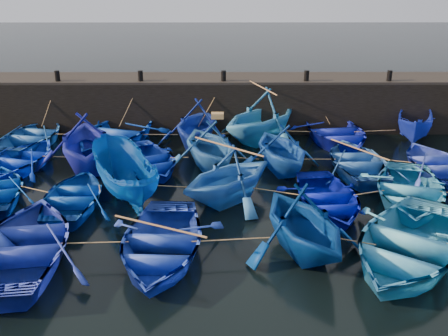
{
  "coord_description": "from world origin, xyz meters",
  "views": [
    {
      "loc": [
        -0.06,
        -14.27,
        7.89
      ],
      "look_at": [
        0.0,
        3.2,
        0.7
      ],
      "focal_mm": 40.0,
      "sensor_mm": 36.0,
      "label": 1
    }
  ],
  "objects": [
    {
      "name": "boat_9",
      "position": [
        -0.55,
        4.72,
        1.1
      ],
      "size": [
        4.84,
        5.19,
        2.21
      ],
      "primitive_type": "imported",
      "rotation": [
        0.0,
        0.0,
        3.49
      ],
      "color": "#1F5BA3",
      "rests_on": "ground"
    },
    {
      "name": "quay_top",
      "position": [
        0.0,
        10.5,
        2.56
      ],
      "size": [
        26.0,
        2.5,
        0.12
      ],
      "primitive_type": "cube",
      "color": "black",
      "rests_on": "quay_wall"
    },
    {
      "name": "boat_2",
      "position": [
        -1.23,
        7.63,
        1.1
      ],
      "size": [
        4.29,
        4.76,
        2.2
      ],
      "primitive_type": "imported",
      "rotation": [
        0.0,
        0.0,
        -0.18
      ],
      "color": "navy",
      "rests_on": "ground"
    },
    {
      "name": "bollard_4",
      "position": [
        8.0,
        9.6,
        2.87
      ],
      "size": [
        0.24,
        0.24,
        0.5
      ],
      "primitive_type": "cylinder",
      "color": "black",
      "rests_on": "quay_top"
    },
    {
      "name": "boat_22",
      "position": [
        -1.84,
        -1.94,
        0.51
      ],
      "size": [
        3.73,
        5.07,
        1.02
      ],
      "primitive_type": "imported",
      "rotation": [
        0.0,
        0.0,
        -0.04
      ],
      "color": "#1936B5",
      "rests_on": "ground"
    },
    {
      "name": "wooden_crate",
      "position": [
        -0.25,
        4.72,
        2.31
      ],
      "size": [
        0.49,
        0.35,
        0.21
      ],
      "primitive_type": "cube",
      "color": "olive",
      "rests_on": "boat_9"
    },
    {
      "name": "bollard_0",
      "position": [
        -8.0,
        9.6,
        2.87
      ],
      "size": [
        0.24,
        0.24,
        0.5
      ],
      "primitive_type": "cylinder",
      "color": "black",
      "rests_on": "quay_top"
    },
    {
      "name": "boat_24",
      "position": [
        5.17,
        -2.14,
        0.6
      ],
      "size": [
        6.68,
        7.11,
        1.2
      ],
      "primitive_type": "imported",
      "rotation": [
        0.0,
        0.0,
        -0.6
      ],
      "color": "#2E84D6",
      "rests_on": "ground"
    },
    {
      "name": "bollard_3",
      "position": [
        4.0,
        9.6,
        2.87
      ],
      "size": [
        0.24,
        0.24,
        0.5
      ],
      "primitive_type": "cylinder",
      "color": "black",
      "rests_on": "quay_top"
    },
    {
      "name": "boat_11",
      "position": [
        5.42,
        4.48,
        0.48
      ],
      "size": [
        3.46,
        4.71,
        0.95
      ],
      "primitive_type": "imported",
      "rotation": [
        0.0,
        0.0,
        3.18
      ],
      "color": "#1F4F95",
      "rests_on": "ground"
    },
    {
      "name": "boat_0",
      "position": [
        -8.85,
        7.74,
        0.49
      ],
      "size": [
        4.05,
        5.15,
        0.97
      ],
      "primitive_type": "imported",
      "rotation": [
        0.0,
        0.0,
        2.98
      ],
      "color": "#164990",
      "rests_on": "ground"
    },
    {
      "name": "boat_4",
      "position": [
        5.24,
        8.01,
        0.55
      ],
      "size": [
        4.57,
        5.83,
        1.1
      ],
      "primitive_type": "imported",
      "rotation": [
        0.0,
        0.0,
        0.15
      ],
      "color": "#0D19A6",
      "rests_on": "ground"
    },
    {
      "name": "boat_17",
      "position": [
        3.54,
        1.11,
        0.44
      ],
      "size": [
        3.45,
        4.54,
        0.89
      ],
      "primitive_type": "imported",
      "rotation": [
        0.0,
        0.0,
        0.1
      ],
      "color": "#000B98",
      "rests_on": "ground"
    },
    {
      "name": "boat_3",
      "position": [
        1.79,
        8.19,
        1.29
      ],
      "size": [
        6.45,
        6.47,
        2.58
      ],
      "primitive_type": "imported",
      "rotation": [
        0.0,
        0.0,
        -0.76
      ],
      "color": "#2C7BD1",
      "rests_on": "ground"
    },
    {
      "name": "mooring_ropes",
      "position": [
        0.36,
        4.99,
        0.88
      ],
      "size": [
        17.96,
        11.68,
        2.1
      ],
      "color": "tan",
      "rests_on": "ground"
    },
    {
      "name": "boat_12",
      "position": [
        8.54,
        4.07,
        0.48
      ],
      "size": [
        3.68,
        4.89,
        0.96
      ],
      "primitive_type": "imported",
      "rotation": [
        0.0,
        0.0,
        3.22
      ],
      "color": "blue",
      "rests_on": "ground"
    },
    {
      "name": "boat_23",
      "position": [
        2.24,
        -1.72,
        1.07
      ],
      "size": [
        4.66,
        5.0,
        2.14
      ],
      "primitive_type": "imported",
      "rotation": [
        0.0,
        0.0,
        0.34
      ],
      "color": "navy",
      "rests_on": "ground"
    },
    {
      "name": "boat_1",
      "position": [
        -5.07,
        7.67,
        0.6
      ],
      "size": [
        5.58,
        6.68,
        1.19
      ],
      "primitive_type": "imported",
      "rotation": [
        0.0,
        0.0,
        -0.29
      ],
      "color": "#0833AB",
      "rests_on": "ground"
    },
    {
      "name": "boat_7",
      "position": [
        -5.59,
        4.77,
        1.27
      ],
      "size": [
        5.26,
        5.72,
        2.53
      ],
      "primitive_type": "imported",
      "rotation": [
        0.0,
        0.0,
        3.41
      ],
      "color": "#1923A5",
      "rests_on": "ground"
    },
    {
      "name": "bollard_2",
      "position": [
        0.0,
        9.6,
        2.87
      ],
      "size": [
        0.24,
        0.24,
        0.5
      ],
      "primitive_type": "cylinder",
      "color": "black",
      "rests_on": "quay_top"
    },
    {
      "name": "ground",
      "position": [
        0.0,
        0.0,
        0.0
      ],
      "size": [
        120.0,
        120.0,
        0.0
      ],
      "primitive_type": "plane",
      "color": "black",
      "rests_on": "ground"
    },
    {
      "name": "loose_oars",
      "position": [
        1.38,
        3.11,
        1.69
      ],
      "size": [
        9.51,
        12.21,
        1.69
      ],
      "color": "#99724C",
      "rests_on": "ground"
    },
    {
      "name": "boat_16",
      "position": [
        0.13,
        1.71,
        1.04
      ],
      "size": [
        5.21,
        5.17,
        2.08
      ],
      "primitive_type": "imported",
      "rotation": [
        0.0,
        0.0,
        -0.84
      ],
      "color": "blue",
      "rests_on": "ground"
    },
    {
      "name": "boat_21",
      "position": [
        -5.62,
        -2.04,
        0.55
      ],
      "size": [
        4.49,
        5.79,
        1.1
      ],
      "primitive_type": "imported",
      "rotation": [
        0.0,
        0.0,
        3.28
      ],
      "color": "#1A2C9B",
      "rests_on": "ground"
    },
    {
      "name": "boat_18",
      "position": [
        6.48,
        1.49,
        0.51
      ],
      "size": [
        4.77,
        5.74,
        1.03
      ],
      "primitive_type": "imported",
      "rotation": [
        0.0,
        0.0,
        -0.28
      ],
      "color": "#2980CE",
      "rests_on": "ground"
    },
    {
      "name": "boat_14",
      "position": [
        -5.19,
        1.37,
        0.43
      ],
      "size": [
        3.01,
        4.15,
        0.85
      ],
      "primitive_type": "imported",
      "rotation": [
        0.0,
        0.0,
        3.16
      ],
      "color": "#06399E",
      "rests_on": "ground"
    },
    {
      "name": "boat_6",
      "position": [
        -8.36,
        4.86,
        0.45
      ],
      "size": [
        4.1,
        4.98,
        0.9
      ],
      "primitive_type": "imported",
      "rotation": [
        0.0,
        0.0,
        2.89
      ],
      "color": "#072BD5",
      "rests_on": "ground"
    },
    {
      "name": "bollard_1",
      "position": [
        -4.0,
        9.6,
        2.87
      ],
      "size": [
        0.24,
        0.24,
        0.5
      ],
      "primitive_type": "cylinder",
      "color": "black",
      "rests_on": "quay_top"
    },
    {
      "name": "boat_5",
      "position": [
        9.06,
        8.27,
        0.81
      ],
      "size": [
        2.94,
        4.48,
        1.62
      ],
      "primitive_type": "imported",
      "rotation": [
        0.0,
        0.0,
        -0.36
      ],
      "color": "#1025A1",
      "rests_on": "ground"
    },
    {
      "name": "boat_15",
      "position": [
        -3.56,
        1.97,
        0.92
      ],
      "size": [
        3.69,
        5.04,
        1.83
      ],
      "primitive_type": "imported",
      "rotation": [
        0.0,
        0.0,
        3.6
      ],
      "color": "#003B8D",
      "rests_on": "ground"
    },
    {
      "name": "boat_8",
      "position": [
        -3.08,
        4.66,
        0.45
      ],
      "size": [
        4.64,
        5.23,
        0.9
      ],
      "primitive_type": "imported",
      "rotation": [
        0.0,
        0.0,
        0.44
      ],
      "color": "#0826A7",
      "rests_on": "ground"
    },
    {
      "name": "quay_wall",
      "position": [
        0.0,
        10.5,
        1.25
      ],
      "size": [
        26.0,
        2.5,
        2.5
      ],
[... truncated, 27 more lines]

